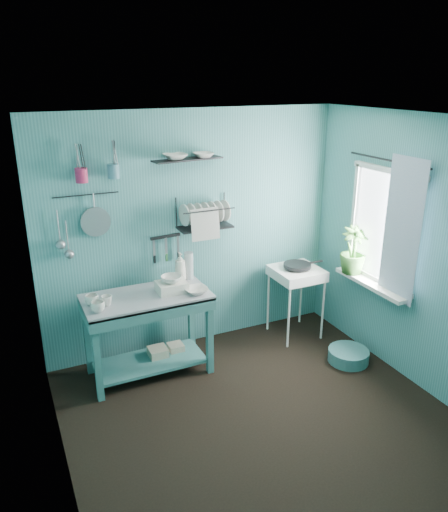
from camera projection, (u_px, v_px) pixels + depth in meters
name	position (u px, v px, depth m)	size (l,w,h in m)	color
floor	(260.00, 417.00, 4.32)	(3.20, 3.20, 0.00)	black
ceiling	(269.00, 120.00, 3.47)	(3.20, 3.20, 0.00)	silver
wall_back	(193.00, 233.00, 5.18)	(3.20, 3.20, 0.00)	teal
wall_front	(403.00, 387.00, 2.62)	(3.20, 3.20, 0.00)	teal
wall_left	(50.00, 325.00, 3.26)	(3.00, 3.00, 0.00)	teal
wall_right	(418.00, 255.00, 4.53)	(3.00, 3.00, 0.00)	teal
work_counter	(148.00, 335.00, 4.84)	(1.18, 0.59, 0.84)	#35706E
mug_left	(98.00, 307.00, 4.35)	(0.12, 0.12, 0.10)	silver
mug_mid	(107.00, 301.00, 4.48)	(0.10, 0.10, 0.09)	silver
mug_right	(92.00, 300.00, 4.48)	(0.12, 0.12, 0.10)	silver
wash_tub	(172.00, 287.00, 4.76)	(0.28, 0.22, 0.10)	silver
tub_bowl	(171.00, 279.00, 4.73)	(0.20, 0.20, 0.06)	silver
soap_bottle	(180.00, 267.00, 4.98)	(0.12, 0.12, 0.30)	silver
water_bottle	(189.00, 266.00, 5.04)	(0.09, 0.09, 0.28)	#A1AFB3
counter_bowl	(196.00, 290.00, 4.74)	(0.22, 0.22, 0.05)	silver
hotplate_stand	(295.00, 302.00, 5.58)	(0.50, 0.50, 0.80)	white
frying_pan	(297.00, 265.00, 5.43)	(0.30, 0.30, 0.04)	black
knife_strip	(165.00, 237.00, 5.02)	(0.32, 0.02, 0.03)	black
dish_rack	(205.00, 213.00, 5.02)	(0.55, 0.24, 0.32)	black
upper_shelf	(188.00, 159.00, 4.79)	(0.70, 0.18, 0.01)	black
shelf_bowl_left	(175.00, 156.00, 4.73)	(0.22, 0.22, 0.05)	silver
shelf_bowl_right	(203.00, 155.00, 4.85)	(0.19, 0.19, 0.05)	silver
utensil_cup_magenta	(81.00, 175.00, 4.44)	(0.11, 0.11, 0.13)	#B6214E
utensil_cup_teal	(113.00, 171.00, 4.55)	(0.11, 0.11, 0.13)	teal
colander	(96.00, 222.00, 4.65)	(0.28, 0.28, 0.03)	#929499
ladle_outer	(58.00, 226.00, 4.53)	(0.01, 0.01, 0.30)	#929499
ladle_inner	(67.00, 236.00, 4.59)	(0.01, 0.01, 0.30)	#929499
hook_rail	(86.00, 195.00, 4.56)	(0.01, 0.01, 0.60)	black
window_glass	(384.00, 227.00, 4.86)	(1.10, 1.10, 0.00)	white
windowsill	(371.00, 284.00, 5.02)	(0.16, 0.95, 0.04)	white
curtain	(402.00, 231.00, 4.56)	(1.35, 1.35, 0.00)	silver
curtain_rod	(388.00, 160.00, 4.62)	(0.02, 0.02, 1.05)	black
potted_plant	(353.00, 250.00, 5.17)	(0.28, 0.28, 0.50)	#376D2B
storage_tin_large	(158.00, 358.00, 5.03)	(0.18, 0.18, 0.22)	tan
storage_tin_small	(176.00, 353.00, 5.13)	(0.15, 0.15, 0.20)	tan
floor_basin	(348.00, 356.00, 5.15)	(0.42, 0.42, 0.13)	#3E797B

